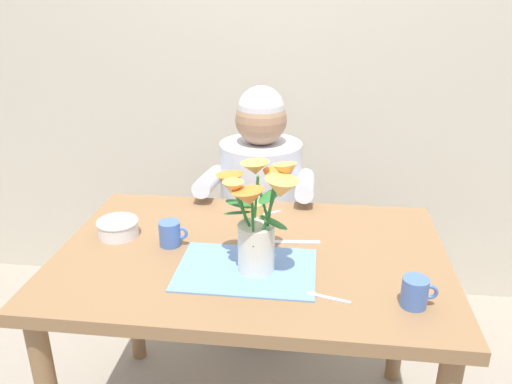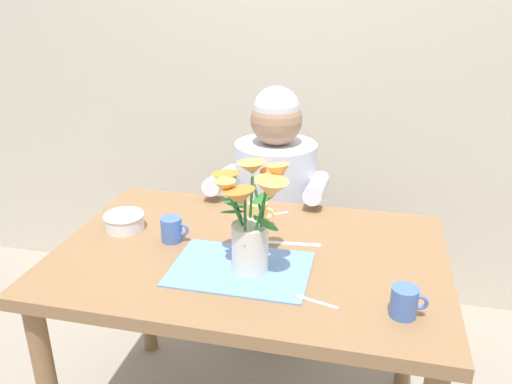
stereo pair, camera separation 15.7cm
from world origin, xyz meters
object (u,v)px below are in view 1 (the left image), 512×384
(ceramic_bowl, at_px, (118,227))
(tea_cup, at_px, (253,214))
(seated_person, at_px, (261,218))
(coffee_cup, at_px, (415,292))
(dinner_knife, at_px, (290,242))
(ceramic_mug, at_px, (170,234))
(flower_vase, at_px, (258,215))

(ceramic_bowl, height_order, tea_cup, tea_cup)
(seated_person, relative_size, coffee_cup, 12.20)
(ceramic_bowl, xyz_separation_m, dinner_knife, (0.56, 0.02, -0.03))
(seated_person, distance_m, ceramic_mug, 0.68)
(seated_person, distance_m, ceramic_bowl, 0.72)
(seated_person, bearing_deg, tea_cup, -82.83)
(coffee_cup, height_order, ceramic_mug, same)
(ceramic_mug, bearing_deg, coffee_cup, -18.93)
(ceramic_bowl, bearing_deg, seated_person, 54.03)
(flower_vase, distance_m, ceramic_mug, 0.35)
(ceramic_bowl, bearing_deg, flower_vase, -19.20)
(flower_vase, relative_size, tea_cup, 3.64)
(dinner_knife, bearing_deg, flower_vase, -119.89)
(seated_person, relative_size, dinner_knife, 5.97)
(tea_cup, bearing_deg, flower_vase, -80.43)
(flower_vase, distance_m, dinner_knife, 0.27)
(ceramic_bowl, height_order, coffee_cup, coffee_cup)
(flower_vase, relative_size, ceramic_bowl, 2.49)
(dinner_knife, distance_m, tea_cup, 0.18)
(dinner_knife, relative_size, coffee_cup, 2.04)
(tea_cup, bearing_deg, coffee_cup, -42.00)
(seated_person, height_order, ceramic_bowl, seated_person)
(seated_person, height_order, tea_cup, seated_person)
(flower_vase, distance_m, coffee_cup, 0.46)
(seated_person, bearing_deg, ceramic_mug, -105.81)
(ceramic_bowl, distance_m, dinner_knife, 0.57)
(ceramic_bowl, relative_size, ceramic_mug, 1.46)
(dinner_knife, relative_size, tea_cup, 2.04)
(dinner_knife, bearing_deg, ceramic_bowl, 176.08)
(ceramic_bowl, xyz_separation_m, ceramic_mug, (0.19, -0.04, 0.01))
(seated_person, xyz_separation_m, dinner_knife, (0.16, -0.54, 0.18))
(seated_person, bearing_deg, flower_vase, -80.09)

